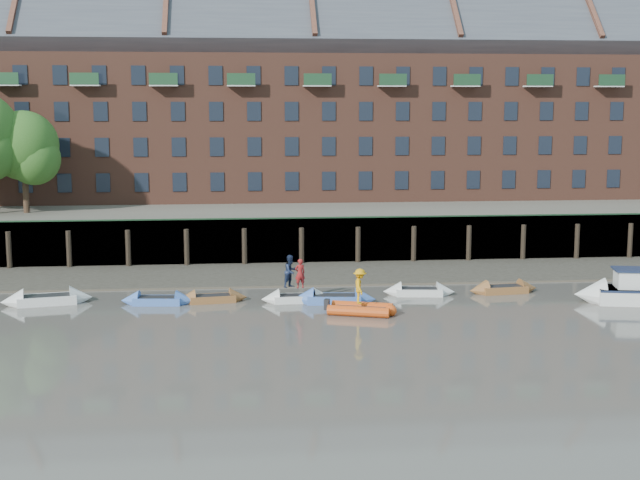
{
  "coord_description": "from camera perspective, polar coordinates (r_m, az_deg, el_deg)",
  "views": [
    {
      "loc": [
        -6.66,
        -39.79,
        11.12
      ],
      "look_at": [
        -1.65,
        12.0,
        3.2
      ],
      "focal_mm": 50.0,
      "sensor_mm": 36.0,
      "label": 1
    }
  ],
  "objects": [
    {
      "name": "rowboat_3",
      "position": [
        50.8,
        -1.5,
        -3.75
      ],
      "size": [
        4.09,
        1.32,
        1.18
      ],
      "rotation": [
        0.0,
        0.0,
        0.04
      ],
      "color": "silver",
      "rests_on": "ground"
    },
    {
      "name": "motor_launch",
      "position": [
        53.26,
        18.82,
        -3.16
      ],
      "size": [
        6.44,
        3.21,
        2.54
      ],
      "rotation": [
        0.0,
        0.0,
        2.94
      ],
      "color": "silver",
      "rests_on": "ground"
    },
    {
      "name": "rowboat_5",
      "position": [
        52.88,
        6.35,
        -3.3
      ],
      "size": [
        4.33,
        1.71,
        1.22
      ],
      "rotation": [
        0.0,
        0.0,
        -0.12
      ],
      "color": "silver",
      "rests_on": "ground"
    },
    {
      "name": "rowboat_2",
      "position": [
        51.13,
        -6.9,
        -3.74
      ],
      "size": [
        4.1,
        1.68,
        1.15
      ],
      "rotation": [
        0.0,
        0.0,
        0.14
      ],
      "color": "brown",
      "rests_on": "ground"
    },
    {
      "name": "mud_band",
      "position": [
        55.92,
        1.42,
        -2.82
      ],
      "size": [
        110.0,
        1.6,
        0.1
      ],
      "primitive_type": "cube",
      "color": "#4C4336",
      "rests_on": "ground"
    },
    {
      "name": "person_rib_crew",
      "position": [
        47.6,
        2.57,
        -2.97
      ],
      "size": [
        0.78,
        1.27,
        1.89
      ],
      "primitive_type": "imported",
      "rotation": [
        0.0,
        0.0,
        1.51
      ],
      "color": "orange",
      "rests_on": "rib_tender"
    },
    {
      "name": "river_wall",
      "position": [
        63.25,
        0.58,
        -0.01
      ],
      "size": [
        110.0,
        1.23,
        3.3
      ],
      "color": "#2D2A26",
      "rests_on": "ground"
    },
    {
      "name": "bank_terrace",
      "position": [
        76.68,
        -0.51,
        1.52
      ],
      "size": [
        110.0,
        28.0,
        3.2
      ],
      "primitive_type": "cube",
      "color": "#5E594D",
      "rests_on": "ground"
    },
    {
      "name": "rowboat_1",
      "position": [
        51.05,
        -10.35,
        -3.83
      ],
      "size": [
        4.24,
        1.6,
        1.2
      ],
      "rotation": [
        0.0,
        0.0,
        -0.1
      ],
      "color": "#416ABC",
      "rests_on": "ground"
    },
    {
      "name": "foreshore",
      "position": [
        59.23,
        1.03,
        -2.17
      ],
      "size": [
        110.0,
        8.0,
        0.5
      ],
      "primitive_type": "cube",
      "color": "#3D382F",
      "rests_on": "ground"
    },
    {
      "name": "rib_tender",
      "position": [
        47.91,
        2.77,
        -4.44
      ],
      "size": [
        3.73,
        2.67,
        0.63
      ],
      "rotation": [
        0.0,
        0.0,
        -0.32
      ],
      "color": "#D24913",
      "rests_on": "ground"
    },
    {
      "name": "ground",
      "position": [
        41.85,
        3.86,
        -6.77
      ],
      "size": [
        220.0,
        220.0,
        0.0
      ],
      "primitive_type": "plane",
      "color": "#5B564F",
      "rests_on": "ground"
    },
    {
      "name": "rowboat_6",
      "position": [
        54.33,
        11.65,
        -3.1
      ],
      "size": [
        4.37,
        1.72,
        1.24
      ],
      "rotation": [
        0.0,
        0.0,
        0.12
      ],
      "color": "brown",
      "rests_on": "ground"
    },
    {
      "name": "apartment_terrace",
      "position": [
        77.1,
        -0.58,
        9.92
      ],
      "size": [
        80.6,
        15.56,
        20.98
      ],
      "color": "brown",
      "rests_on": "bank_terrace"
    },
    {
      "name": "person_rower_a",
      "position": [
        50.62,
        -1.29,
        -2.15
      ],
      "size": [
        0.7,
        0.56,
        1.68
      ],
      "primitive_type": "imported",
      "rotation": [
        0.0,
        0.0,
        3.42
      ],
      "color": "maroon",
      "rests_on": "rowboat_3"
    },
    {
      "name": "rowboat_0",
      "position": [
        52.55,
        -17.08,
        -3.67
      ],
      "size": [
        5.17,
        2.42,
        1.44
      ],
      "rotation": [
        0.0,
        0.0,
        0.2
      ],
      "color": "silver",
      "rests_on": "ground"
    },
    {
      "name": "rowboat_4",
      "position": [
        50.49,
        0.92,
        -3.79
      ],
      "size": [
        4.82,
        1.92,
        1.36
      ],
      "rotation": [
        0.0,
        0.0,
        -0.12
      ],
      "color": "#416ABC",
      "rests_on": "ground"
    },
    {
      "name": "person_rower_b",
      "position": [
        50.77,
        -1.89,
        -2.01
      ],
      "size": [
        1.15,
        1.15,
        1.88
      ],
      "primitive_type": "imported",
      "rotation": [
        0.0,
        0.0,
        0.78
      ],
      "color": "#19233F",
      "rests_on": "rowboat_3"
    }
  ]
}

